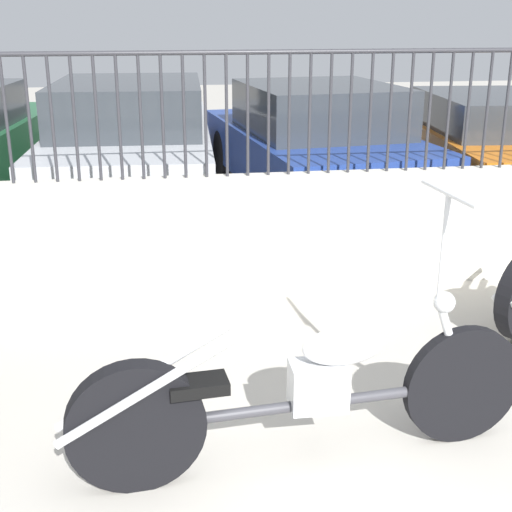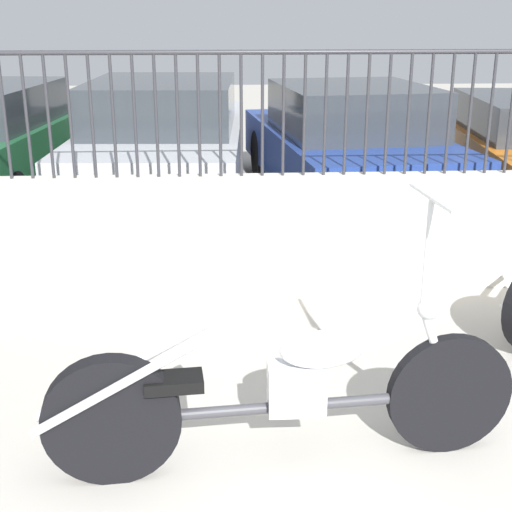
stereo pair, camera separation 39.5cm
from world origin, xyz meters
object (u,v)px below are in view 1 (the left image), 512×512
Objects in this scene: car_silver at (132,143)px; car_blue at (314,141)px; car_orange at (491,141)px; motorcycle_dark_grey at (284,394)px.

car_silver is 2.16m from car_blue.
car_orange is (2.26, 0.02, -0.05)m from car_blue.
car_blue is 0.95× the size of car_orange.
car_silver is 1.08× the size of car_blue.
motorcycle_dark_grey reaches higher than car_orange.
car_blue reaches higher than car_orange.
motorcycle_dark_grey is 0.53× the size of car_orange.
car_blue is 2.26m from car_orange.
car_orange is at bearing -86.97° from car_silver.
car_silver is 4.42m from car_orange.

